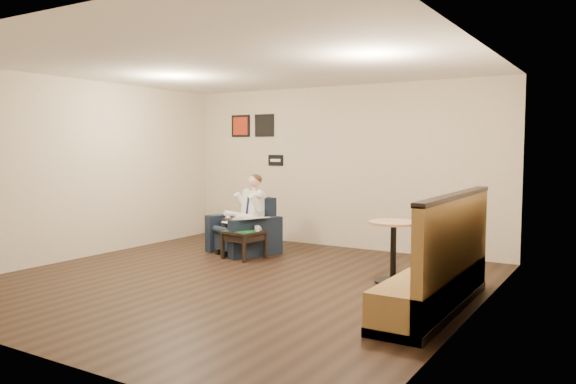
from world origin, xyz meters
The scene contains 19 objects.
ground centered at (0.00, 0.00, 0.00)m, with size 6.00×6.00×0.00m, color black.
wall_back centered at (0.00, 3.00, 1.40)m, with size 6.00×0.02×2.80m, color beige.
wall_front centered at (0.00, -3.00, 1.40)m, with size 6.00×0.02×2.80m, color beige.
wall_left centered at (-3.00, 0.00, 1.40)m, with size 0.02×6.00×2.80m, color beige.
wall_right centered at (3.00, 0.00, 1.40)m, with size 0.02×6.00×2.80m, color beige.
ceiling centered at (0.00, 0.00, 2.80)m, with size 6.00×6.00×0.02m, color white.
seating_sign centered at (-1.30, 2.98, 1.50)m, with size 0.32×0.02×0.20m, color black.
art_print_left centered at (-2.10, 2.98, 2.15)m, with size 0.42×0.03×0.42m, color #B72E16.
art_print_right centered at (-1.55, 2.98, 2.15)m, with size 0.42×0.03×0.42m, color black.
armchair centered at (-1.08, 1.65, 0.45)m, with size 0.94×0.94×0.91m, color black.
seated_man centered at (-1.12, 1.54, 0.62)m, with size 0.59×0.89×1.24m, color white, non-canonical shape.
lap_papers centered at (-1.16, 1.45, 0.56)m, with size 0.21×0.30×0.01m, color white.
newspaper centered at (-0.76, 1.41, 0.62)m, with size 0.39×0.49×0.01m, color silver.
side_table centered at (-0.78, 1.25, 0.22)m, with size 0.53×0.53×0.43m, color black.
green_folder centered at (-0.81, 1.24, 0.44)m, with size 0.43×0.31×0.01m, color green.
coffee_mug centered at (-0.59, 1.34, 0.48)m, with size 0.08×0.08×0.09m, color white.
smartphone centered at (-0.71, 1.40, 0.44)m, with size 0.14×0.07×0.01m, color black.
banquette centered at (2.59, 0.06, 0.62)m, with size 0.58×2.43×1.24m, color olive.
cafe_table centered at (1.79, 0.97, 0.40)m, with size 0.64×0.64×0.80m, color tan.
Camera 1 is at (4.36, -5.79, 1.74)m, focal length 35.00 mm.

